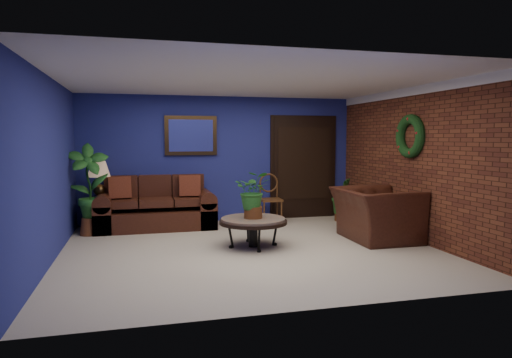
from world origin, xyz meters
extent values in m
plane|color=beige|center=(0.00, 0.00, 0.00)|extent=(5.50, 5.50, 0.00)
cube|color=navy|center=(0.00, 2.50, 1.25)|extent=(5.50, 0.04, 2.50)
cube|color=navy|center=(-2.75, 0.00, 1.25)|extent=(0.04, 5.00, 2.50)
cube|color=brown|center=(2.75, 0.00, 1.25)|extent=(0.04, 5.00, 2.50)
cube|color=silver|center=(0.00, 0.00, 2.50)|extent=(5.50, 5.00, 0.02)
cube|color=white|center=(2.72, 0.00, 2.43)|extent=(0.03, 5.00, 0.14)
cube|color=#3F2C16|center=(-0.60, 2.46, 1.72)|extent=(1.02, 0.06, 0.77)
cube|color=black|center=(1.75, 2.47, 1.05)|extent=(1.44, 0.06, 2.18)
torus|color=black|center=(2.69, 0.05, 1.70)|extent=(0.16, 0.72, 0.72)
cube|color=#411D12|center=(-1.31, 2.00, 0.18)|extent=(2.16, 0.93, 0.35)
cube|color=#411D12|center=(-1.31, 2.34, 0.50)|extent=(1.85, 0.26, 0.88)
cube|color=#411D12|center=(-1.93, 1.94, 0.51)|extent=(0.60, 0.64, 0.14)
cube|color=#411D12|center=(-1.31, 1.94, 0.51)|extent=(0.60, 0.64, 0.14)
cube|color=#411D12|center=(-0.70, 1.94, 0.51)|extent=(0.60, 0.64, 0.14)
cube|color=#411D12|center=(-2.24, 2.00, 0.25)|extent=(0.31, 0.93, 0.49)
cube|color=#411D12|center=(-0.39, 2.00, 0.25)|extent=(0.31, 0.93, 0.49)
cube|color=maroon|center=(-1.94, 1.98, 0.78)|extent=(0.39, 0.12, 0.39)
cube|color=maroon|center=(-0.69, 1.98, 0.78)|extent=(0.39, 0.12, 0.39)
cylinder|color=#55504A|center=(0.08, 0.16, 0.42)|extent=(0.98, 0.98, 0.05)
cylinder|color=black|center=(0.08, 0.16, 0.39)|extent=(1.04, 1.04, 0.05)
cylinder|color=black|center=(0.08, 0.16, 0.20)|extent=(0.14, 0.14, 0.40)
cube|color=#55504A|center=(-2.30, 2.05, 0.55)|extent=(0.59, 0.59, 0.05)
cube|color=black|center=(-2.30, 2.05, 0.51)|extent=(0.63, 0.63, 0.04)
cube|color=black|center=(-2.30, 2.05, 0.12)|extent=(0.53, 0.53, 0.03)
cylinder|color=black|center=(-2.55, 1.80, 0.27)|extent=(0.03, 0.03, 0.55)
cylinder|color=black|center=(-2.05, 1.80, 0.27)|extent=(0.03, 0.03, 0.55)
cylinder|color=black|center=(-2.55, 2.30, 0.27)|extent=(0.03, 0.03, 0.55)
cylinder|color=black|center=(-2.05, 2.30, 0.27)|extent=(0.03, 0.03, 0.55)
cylinder|color=#3F2C16|center=(-2.30, 2.05, 0.60)|extent=(0.24, 0.24, 0.05)
sphere|color=#3F2C16|center=(-2.30, 2.05, 0.72)|extent=(0.22, 0.22, 0.22)
cylinder|color=#3F2C16|center=(-2.30, 2.05, 0.90)|extent=(0.02, 0.02, 0.28)
cone|color=#96765C|center=(-2.30, 2.05, 1.10)|extent=(0.40, 0.40, 0.28)
cube|color=#503217|center=(0.91, 2.05, 0.45)|extent=(0.43, 0.43, 0.04)
torus|color=#503217|center=(0.92, 2.24, 0.77)|extent=(0.39, 0.06, 0.39)
cylinder|color=#503217|center=(0.73, 1.88, 0.22)|extent=(0.03, 0.03, 0.43)
cylinder|color=#503217|center=(1.08, 1.87, 0.22)|extent=(0.03, 0.03, 0.43)
cylinder|color=#503217|center=(0.75, 2.23, 0.22)|extent=(0.03, 0.03, 0.43)
cylinder|color=#503217|center=(1.10, 2.22, 0.22)|extent=(0.03, 0.03, 0.43)
imported|color=#411D12|center=(2.15, 0.13, 0.42)|extent=(1.15, 1.31, 0.85)
cylinder|color=#5C3117|center=(0.08, 0.16, 0.54)|extent=(0.28, 0.28, 0.18)
imported|color=#1A551D|center=(0.08, 0.16, 0.87)|extent=(0.65, 0.60, 0.59)
cylinder|color=#5C3117|center=(2.35, 1.88, 0.10)|extent=(0.26, 0.26, 0.20)
imported|color=#1A551D|center=(2.35, 1.88, 0.51)|extent=(0.44, 0.38, 0.72)
cylinder|color=brown|center=(-2.45, 1.73, 0.15)|extent=(0.34, 0.34, 0.30)
imported|color=#1A551D|center=(-2.45, 1.73, 0.92)|extent=(0.77, 0.58, 1.34)
camera|label=1|loc=(-1.61, -6.54, 1.67)|focal=32.00mm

